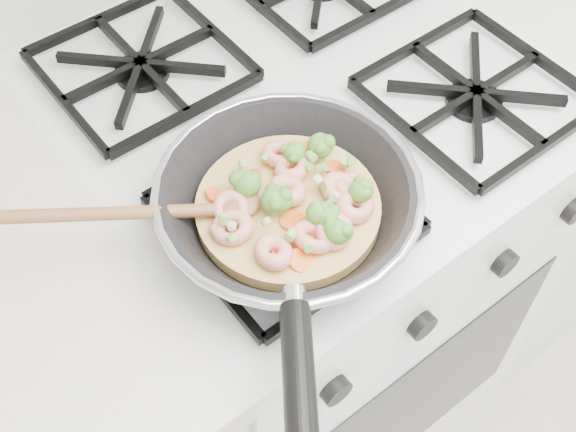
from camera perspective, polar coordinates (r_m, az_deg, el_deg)
stove at (r=1.31m, az=0.98°, el=-4.36°), size 0.60×0.60×0.92m
skillet at (r=0.77m, az=-0.03°, el=0.78°), size 0.45×0.42×0.10m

